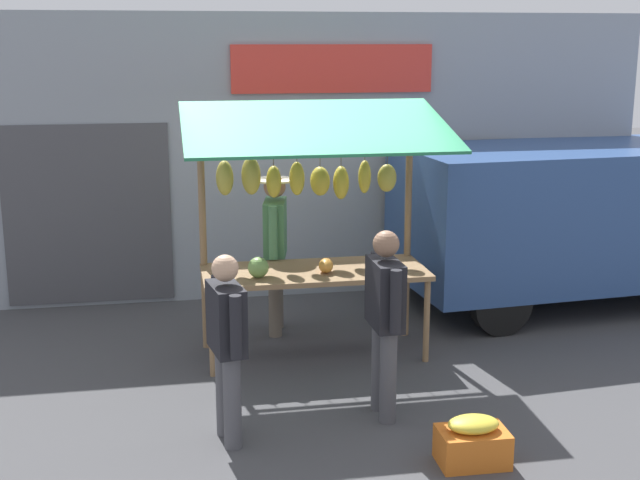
{
  "coord_description": "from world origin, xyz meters",
  "views": [
    {
      "loc": [
        1.42,
        8.0,
        3.1
      ],
      "look_at": [
        0.0,
        0.3,
        1.25
      ],
      "focal_mm": 48.07,
      "sensor_mm": 36.0,
      "label": 1
    }
  ],
  "objects_px": {
    "shopper_in_striped_shirt": "(227,337)",
    "shopper_in_grey_tee": "(385,311)",
    "produce_crate_near": "(473,442)",
    "market_stall": "(311,200)",
    "parked_van": "(575,211)",
    "vendor_with_sunhat": "(275,240)"
  },
  "relations": [
    {
      "from": "shopper_in_striped_shirt",
      "to": "shopper_in_grey_tee",
      "type": "height_order",
      "value": "shopper_in_grey_tee"
    },
    {
      "from": "shopper_in_grey_tee",
      "to": "produce_crate_near",
      "type": "distance_m",
      "value": 1.28
    },
    {
      "from": "market_stall",
      "to": "shopper_in_striped_shirt",
      "type": "relative_size",
      "value": 1.65
    },
    {
      "from": "parked_van",
      "to": "produce_crate_near",
      "type": "xyz_separation_m",
      "value": [
        2.57,
        3.63,
        -0.95
      ]
    },
    {
      "from": "shopper_in_striped_shirt",
      "to": "vendor_with_sunhat",
      "type": "bearing_deg",
      "value": -25.64
    },
    {
      "from": "vendor_with_sunhat",
      "to": "shopper_in_grey_tee",
      "type": "bearing_deg",
      "value": 26.29
    },
    {
      "from": "produce_crate_near",
      "to": "shopper_in_grey_tee",
      "type": "bearing_deg",
      "value": -64.84
    },
    {
      "from": "shopper_in_striped_shirt",
      "to": "shopper_in_grey_tee",
      "type": "distance_m",
      "value": 1.33
    },
    {
      "from": "shopper_in_grey_tee",
      "to": "parked_van",
      "type": "relative_size",
      "value": 0.35
    },
    {
      "from": "market_stall",
      "to": "produce_crate_near",
      "type": "bearing_deg",
      "value": 107.22
    },
    {
      "from": "parked_van",
      "to": "vendor_with_sunhat",
      "type": "bearing_deg",
      "value": 1.74
    },
    {
      "from": "shopper_in_grey_tee",
      "to": "parked_van",
      "type": "height_order",
      "value": "parked_van"
    },
    {
      "from": "vendor_with_sunhat",
      "to": "shopper_in_striped_shirt",
      "type": "bearing_deg",
      "value": -4.45
    },
    {
      "from": "parked_van",
      "to": "shopper_in_striped_shirt",
      "type": "bearing_deg",
      "value": 29.16
    },
    {
      "from": "market_stall",
      "to": "shopper_in_striped_shirt",
      "type": "bearing_deg",
      "value": 61.84
    },
    {
      "from": "market_stall",
      "to": "vendor_with_sunhat",
      "type": "bearing_deg",
      "value": -68.95
    },
    {
      "from": "vendor_with_sunhat",
      "to": "parked_van",
      "type": "distance_m",
      "value": 3.64
    },
    {
      "from": "shopper_in_striped_shirt",
      "to": "produce_crate_near",
      "type": "distance_m",
      "value": 2.01
    },
    {
      "from": "market_stall",
      "to": "parked_van",
      "type": "distance_m",
      "value": 3.55
    },
    {
      "from": "vendor_with_sunhat",
      "to": "produce_crate_near",
      "type": "relative_size",
      "value": 3.28
    },
    {
      "from": "shopper_in_grey_tee",
      "to": "market_stall",
      "type": "bearing_deg",
      "value": 10.92
    },
    {
      "from": "shopper_in_grey_tee",
      "to": "parked_van",
      "type": "distance_m",
      "value": 4.04
    }
  ]
}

